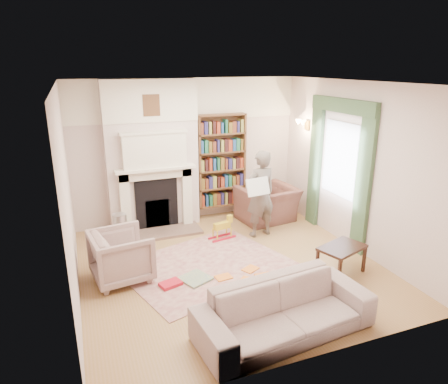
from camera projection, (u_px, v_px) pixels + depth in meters
name	position (u px, v px, depth m)	size (l,w,h in m)	color
floor	(230.00, 265.00, 6.32)	(4.50, 4.50, 0.00)	olive
ceiling	(230.00, 83.00, 5.46)	(4.50, 4.50, 0.00)	white
wall_back	(188.00, 151.00, 7.89)	(4.50, 4.50, 0.00)	beige
wall_front	(315.00, 241.00, 3.89)	(4.50, 4.50, 0.00)	beige
wall_left	(68.00, 198.00, 5.13)	(4.50, 4.50, 0.00)	beige
wall_right	(355.00, 167.00, 6.65)	(4.50, 4.50, 0.00)	beige
fireplace	(152.00, 157.00, 7.46)	(1.70, 0.58, 2.80)	beige
bookcase	(221.00, 161.00, 8.06)	(1.00, 0.24, 1.85)	brown
window	(340.00, 159.00, 6.99)	(0.02, 0.90, 1.30)	silver
curtain_left	(363.00, 184.00, 6.43)	(0.07, 0.32, 2.40)	#344C31
curtain_right	(315.00, 164.00, 7.67)	(0.07, 0.32, 2.40)	#344C31
pelmet	(343.00, 105.00, 6.69)	(0.09, 1.70, 0.24)	#344C31
wall_sconce	(299.00, 126.00, 7.76)	(0.20, 0.24, 0.24)	gold
rug	(205.00, 265.00, 6.32)	(2.43, 1.87, 0.01)	#C7AD96
armchair_reading	(267.00, 204.00, 8.03)	(1.08, 0.94, 0.70)	#51322B
armchair_left	(122.00, 256.00, 5.82)	(0.80, 0.82, 0.75)	#B2A493
sofa	(285.00, 310.00, 4.65)	(2.11, 0.83, 0.62)	#B4AB94
man_reading	(260.00, 194.00, 7.21)	(0.59, 0.38, 1.61)	#594F47
newspaper	(258.00, 187.00, 6.91)	(0.44, 0.02, 0.31)	silver
coffee_table	(341.00, 260.00, 6.02)	(0.70, 0.45, 0.45)	black
paraffin_heater	(120.00, 229.00, 7.03)	(0.24, 0.24, 0.55)	#B9BAC1
rocking_horse	(222.00, 228.00, 7.21)	(0.48, 0.19, 0.43)	gold
board_game	(195.00, 279.00, 5.88)	(0.39, 0.39, 0.03)	#D1CC4A
game_box_lid	(171.00, 284.00, 5.72)	(0.30, 0.20, 0.05)	#B31425
comic_annuals	(246.00, 276.00, 5.98)	(0.82, 0.59, 0.02)	red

